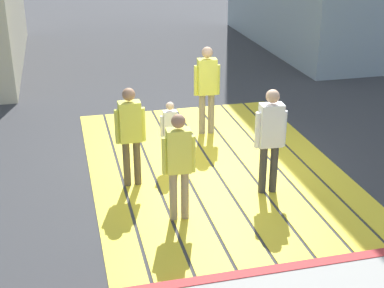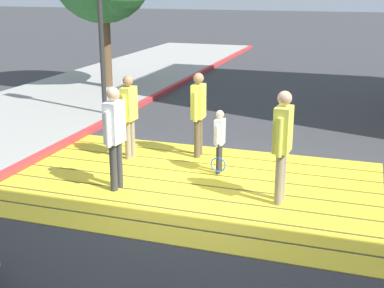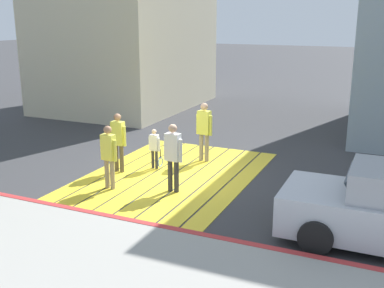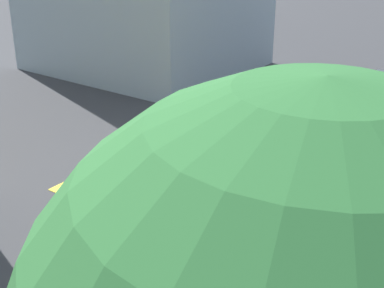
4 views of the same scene
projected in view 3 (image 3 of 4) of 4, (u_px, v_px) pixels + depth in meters
ground_plane at (172, 175)px, 13.12m from camera, size 120.00×120.00×0.00m
crosswalk_stripes at (172, 175)px, 13.12m from camera, size 6.40×4.35×0.01m
sidewalk_west at (28, 269)px, 8.17m from camera, size 4.80×40.00×0.12m
curb_painted at (105, 217)px, 10.24m from camera, size 0.16×40.00×0.13m
pedestrian_adult_lead at (173, 153)px, 11.65m from camera, size 0.24×0.51×1.75m
pedestrian_adult_trailing at (109, 153)px, 11.86m from camera, size 0.23×0.49×1.66m
pedestrian_adult_side at (204, 128)px, 14.14m from camera, size 0.26×0.53×1.81m
pedestrian_teen_behind at (118, 138)px, 13.17m from camera, size 0.22×0.50×1.70m
pedestrian_child_with_racket at (155, 147)px, 13.51m from camera, size 0.28×0.37×1.19m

